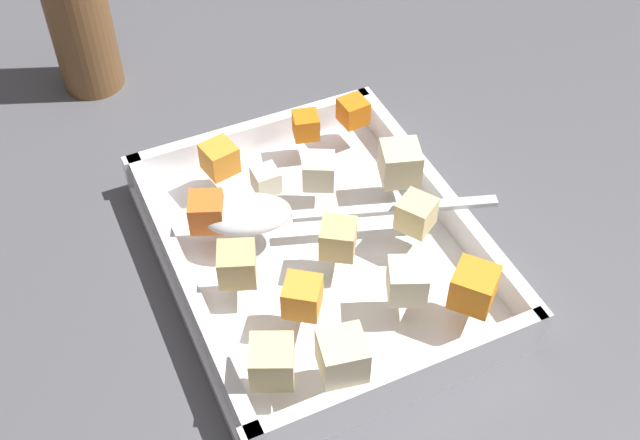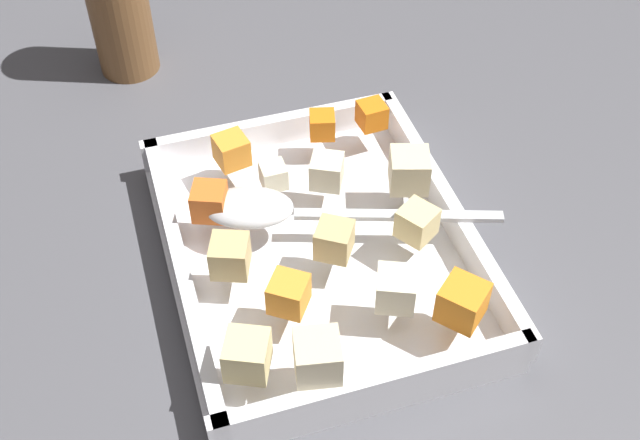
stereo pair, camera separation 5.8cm
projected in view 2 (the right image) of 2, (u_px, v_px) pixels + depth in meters
name	position (u px, v px, depth m)	size (l,w,h in m)	color
ground_plane	(312.00, 256.00, 0.72)	(4.00, 4.00, 0.00)	#4C4C51
baking_dish	(320.00, 252.00, 0.70)	(0.32, 0.25, 0.04)	silver
carrot_chunk_corner_ne	(372.00, 115.00, 0.76)	(0.02, 0.02, 0.02)	orange
carrot_chunk_heap_top	(462.00, 302.00, 0.60)	(0.03, 0.03, 0.03)	orange
carrot_chunk_rim_edge	(209.00, 202.00, 0.68)	(0.03, 0.03, 0.03)	orange
carrot_chunk_far_left	(231.00, 150.00, 0.73)	(0.03, 0.03, 0.03)	orange
carrot_chunk_corner_se	(322.00, 125.00, 0.75)	(0.02, 0.02, 0.02)	orange
carrot_chunk_near_right	(289.00, 294.00, 0.61)	(0.03, 0.03, 0.03)	orange
potato_chunk_heap_side	(273.00, 175.00, 0.71)	(0.02, 0.02, 0.02)	beige
potato_chunk_mid_right	(230.00, 256.00, 0.64)	(0.03, 0.03, 0.03)	tan
potato_chunk_back_center	(396.00, 289.00, 0.61)	(0.03, 0.03, 0.03)	beige
potato_chunk_near_left	(327.00, 171.00, 0.71)	(0.03, 0.03, 0.03)	beige
potato_chunk_front_center	(417.00, 223.00, 0.66)	(0.03, 0.03, 0.03)	#E0CC89
potato_chunk_corner_sw	(409.00, 170.00, 0.70)	(0.03, 0.03, 0.03)	beige
potato_chunk_center	(334.00, 240.00, 0.65)	(0.03, 0.03, 0.03)	tan
potato_chunk_far_right	(247.00, 355.00, 0.57)	(0.03, 0.03, 0.03)	#E0CC89
potato_chunk_under_handle	(317.00, 357.00, 0.57)	(0.03, 0.03, 0.03)	beige
serving_spoon	(265.00, 208.00, 0.68)	(0.11, 0.25, 0.02)	silver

